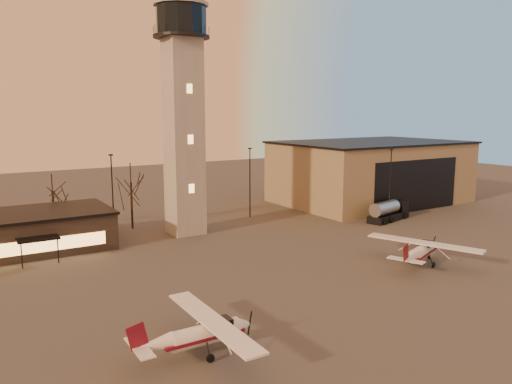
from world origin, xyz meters
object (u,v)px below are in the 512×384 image
(control_tower, at_px, (183,103))
(hangar, at_px, (370,172))
(fuel_truck, at_px, (388,213))
(cessna_front, at_px, (422,254))
(cessna_rear, at_px, (208,337))

(control_tower, bearing_deg, hangar, 6.31)
(hangar, relative_size, fuel_truck, 3.78)
(cessna_front, height_order, cessna_rear, cessna_front)
(control_tower, bearing_deg, cessna_front, -58.82)
(fuel_truck, bearing_deg, control_tower, 149.82)
(fuel_truck, bearing_deg, cessna_front, -140.42)
(hangar, height_order, cessna_rear, hangar)
(cessna_rear, bearing_deg, cessna_front, 11.75)
(hangar, bearing_deg, cessna_rear, -144.57)
(control_tower, distance_m, cessna_rear, 35.80)
(hangar, distance_m, cessna_front, 35.83)
(hangar, distance_m, fuel_truck, 15.62)
(control_tower, height_order, cessna_front, control_tower)
(hangar, relative_size, cessna_rear, 2.74)
(control_tower, height_order, cessna_rear, control_tower)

